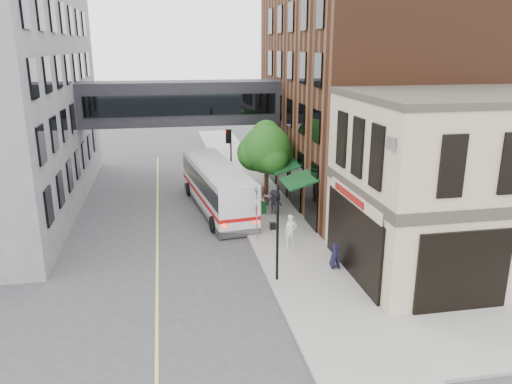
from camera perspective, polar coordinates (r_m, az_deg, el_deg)
name	(u,v)px	position (r m, az deg, el deg)	size (l,w,h in m)	color
ground	(278,304)	(21.42, 2.56, -12.70)	(120.00, 120.00, 0.00)	#38383A
sidewalk_main	(260,201)	(34.42, 0.51, -1.09)	(4.00, 60.00, 0.15)	gray
corner_building	(458,184)	(25.00, 22.05, 0.82)	(10.19, 8.12, 8.45)	#C5AD96
brick_building	(370,97)	(36.33, 12.89, 10.58)	(13.76, 18.00, 14.00)	#472616
skyway_bridge	(181,103)	(36.44, -8.57, 10.05)	(14.00, 3.18, 3.00)	black
traffic_signal_near	(277,221)	(22.04, 2.41, -3.31)	(0.44, 0.22, 4.60)	black
traffic_signal_far	(229,148)	(36.21, -3.11, 5.10)	(0.53, 0.28, 4.50)	black
street_sign_pole	(256,208)	(27.01, 0.05, -1.90)	(0.08, 0.75, 3.00)	gray
street_tree	(266,149)	(32.75, 1.13, 4.94)	(3.80, 3.20, 5.60)	#382619
lane_marking	(157,229)	(30.07, -11.21, -4.18)	(0.12, 40.00, 0.01)	#D8CC4C
bus	(217,185)	(32.66, -4.52, 0.83)	(3.84, 11.34, 2.99)	silver
pedestrian_a	(291,231)	(26.42, 4.01, -4.46)	(0.64, 0.42, 1.75)	silver
pedestrian_b	(263,198)	(31.58, 0.75, -0.73)	(0.94, 0.73, 1.93)	pink
pedestrian_c	(274,202)	(31.46, 2.03, -1.14)	(1.02, 0.59, 1.58)	black
newspaper_box	(262,207)	(31.69, 0.69, -1.67)	(0.44, 0.39, 0.87)	#12521B
sandwich_board	(335,256)	(24.43, 9.04, -7.22)	(0.40, 0.63, 1.12)	black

